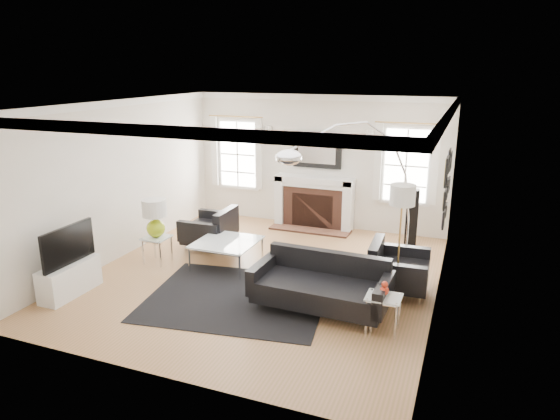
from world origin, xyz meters
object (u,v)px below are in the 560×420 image
at_px(armchair_left, 212,230).
at_px(gourd_lamp, 155,216).
at_px(fireplace, 314,203).
at_px(armchair_right, 396,270).
at_px(coffee_table, 227,243).
at_px(arc_floor_lamp, 352,197).
at_px(sofa, 322,286).

relative_size(armchair_left, gourd_lamp, 1.43).
relative_size(fireplace, gourd_lamp, 2.50).
bearing_deg(armchair_left, gourd_lamp, -117.55).
xyz_separation_m(fireplace, armchair_right, (2.13, -2.61, -0.18)).
height_order(armchair_right, coffee_table, armchair_right).
bearing_deg(arc_floor_lamp, coffee_table, 179.50).
relative_size(armchair_right, arc_floor_lamp, 0.37).
distance_m(armchair_left, armchair_right, 3.63).
distance_m(fireplace, armchair_right, 3.38).
bearing_deg(arc_floor_lamp, gourd_lamp, -175.23).
bearing_deg(armchair_right, sofa, -133.89).
bearing_deg(fireplace, sofa, -70.73).
bearing_deg(gourd_lamp, armchair_right, 4.32).
bearing_deg(sofa, armchair_right, 46.11).
bearing_deg(fireplace, gourd_lamp, -123.86).
bearing_deg(gourd_lamp, armchair_left, 62.45).
xyz_separation_m(armchair_right, coffee_table, (-2.88, -0.01, 0.06)).
xyz_separation_m(armchair_left, arc_floor_lamp, (2.85, -0.74, 1.08)).
height_order(fireplace, sofa, fireplace).
height_order(sofa, arc_floor_lamp, arc_floor_lamp).
relative_size(sofa, armchair_right, 1.98).
xyz_separation_m(fireplace, gourd_lamp, (-1.96, -2.92, 0.32)).
relative_size(armchair_left, coffee_table, 0.96).
relative_size(coffee_table, arc_floor_lamp, 0.38).
xyz_separation_m(armchair_right, arc_floor_lamp, (-0.71, -0.03, 1.08)).
bearing_deg(arc_floor_lamp, fireplace, 118.28).
distance_m(fireplace, coffee_table, 2.73).
distance_m(coffee_table, arc_floor_lamp, 2.39).
relative_size(fireplace, coffee_table, 1.67).
bearing_deg(coffee_table, fireplace, 74.16).
xyz_separation_m(armchair_left, armchair_right, (3.56, -0.71, 0.00)).
height_order(sofa, coffee_table, sofa).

